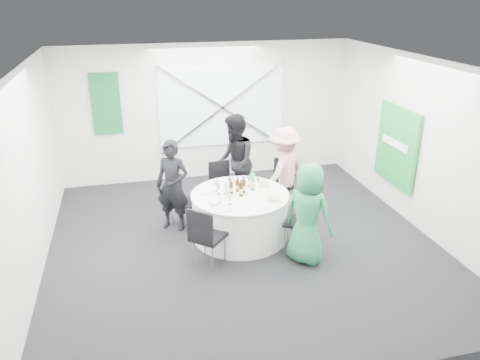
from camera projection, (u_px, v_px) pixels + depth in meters
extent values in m
plane|color=black|center=(243.00, 242.00, 7.50)|extent=(6.00, 6.00, 0.00)
plane|color=silver|center=(243.00, 65.00, 6.43)|extent=(6.00, 6.00, 0.00)
plane|color=silver|center=(208.00, 112.00, 9.66)|extent=(6.00, 0.00, 6.00)
plane|color=silver|center=(324.00, 269.00, 4.27)|extent=(6.00, 0.00, 6.00)
plane|color=silver|center=(28.00, 178.00, 6.30)|extent=(0.00, 6.00, 6.00)
plane|color=silver|center=(421.00, 145.00, 7.63)|extent=(0.00, 6.00, 6.00)
cube|color=silver|center=(222.00, 107.00, 9.65)|extent=(2.60, 0.03, 1.60)
cube|color=silver|center=(223.00, 108.00, 9.62)|extent=(2.63, 0.05, 1.84)
cube|color=silver|center=(223.00, 108.00, 9.62)|extent=(2.63, 0.05, 1.84)
cube|color=#125C2F|center=(106.00, 104.00, 9.06)|extent=(0.55, 0.04, 1.20)
cube|color=green|center=(396.00, 146.00, 8.23)|extent=(0.05, 1.20, 1.40)
cylinder|color=silver|center=(240.00, 216.00, 7.54)|extent=(1.52, 1.52, 0.74)
cylinder|color=silver|center=(240.00, 195.00, 7.39)|extent=(1.56, 1.56, 0.02)
cube|color=black|center=(222.00, 189.00, 8.38)|extent=(0.44, 0.44, 0.05)
cube|color=black|center=(219.00, 172.00, 8.46)|extent=(0.39, 0.07, 0.44)
cylinder|color=silver|center=(229.00, 196.00, 8.66)|extent=(0.02, 0.02, 0.42)
cylinder|color=silver|center=(211.00, 198.00, 8.57)|extent=(0.02, 0.02, 0.42)
cylinder|color=silver|center=(234.00, 203.00, 8.37)|extent=(0.02, 0.02, 0.42)
cylinder|color=silver|center=(216.00, 206.00, 8.27)|extent=(0.02, 0.02, 0.42)
cube|color=black|center=(185.00, 202.00, 7.92)|extent=(0.54, 0.54, 0.05)
cube|color=black|center=(175.00, 188.00, 7.90)|extent=(0.26, 0.31, 0.41)
cylinder|color=silver|center=(183.00, 209.00, 8.19)|extent=(0.02, 0.02, 0.39)
cylinder|color=silver|center=(173.00, 216.00, 7.93)|extent=(0.02, 0.02, 0.39)
cylinder|color=silver|center=(198.00, 212.00, 8.07)|extent=(0.02, 0.02, 0.39)
cylinder|color=silver|center=(189.00, 219.00, 7.81)|extent=(0.02, 0.02, 0.39)
cube|color=black|center=(277.00, 189.00, 8.34)|extent=(0.61, 0.61, 0.05)
cube|color=black|center=(284.00, 172.00, 8.40)|extent=(0.29, 0.34, 0.46)
cylinder|color=silver|center=(290.00, 200.00, 8.47)|extent=(0.02, 0.02, 0.44)
cylinder|color=silver|center=(274.00, 195.00, 8.66)|extent=(0.02, 0.02, 0.44)
cylinder|color=silver|center=(280.00, 207.00, 8.21)|extent=(0.02, 0.02, 0.44)
cylinder|color=silver|center=(264.00, 202.00, 8.40)|extent=(0.02, 0.02, 0.44)
cube|color=black|center=(299.00, 222.00, 7.20)|extent=(0.57, 0.57, 0.05)
cube|color=black|center=(312.00, 210.00, 7.04)|extent=(0.25, 0.34, 0.44)
cylinder|color=silver|center=(306.00, 242.00, 7.09)|extent=(0.02, 0.02, 0.42)
cylinder|color=silver|center=(311.00, 232.00, 7.37)|extent=(0.02, 0.02, 0.42)
cylinder|color=silver|center=(285.00, 238.00, 7.19)|extent=(0.02, 0.02, 0.42)
cylinder|color=silver|center=(290.00, 229.00, 7.48)|extent=(0.02, 0.02, 0.42)
cube|color=black|center=(208.00, 237.00, 6.72)|extent=(0.61, 0.61, 0.05)
cube|color=black|center=(200.00, 227.00, 6.46)|extent=(0.33, 0.31, 0.46)
cylinder|color=silver|center=(192.00, 254.00, 6.75)|extent=(0.02, 0.02, 0.44)
cylinder|color=silver|center=(213.00, 260.00, 6.60)|extent=(0.02, 0.02, 0.44)
cylinder|color=silver|center=(205.00, 243.00, 7.03)|extent=(0.02, 0.02, 0.44)
cylinder|color=silver|center=(225.00, 249.00, 6.88)|extent=(0.02, 0.02, 0.44)
imported|color=black|center=(173.00, 186.00, 7.67)|extent=(0.67, 0.60, 1.54)
imported|color=black|center=(235.00, 163.00, 8.39)|extent=(0.59, 0.91, 1.75)
imported|color=pink|center=(284.00, 171.00, 8.24)|extent=(1.11, 0.99, 1.58)
imported|color=#227E4E|center=(308.00, 214.00, 6.72)|extent=(0.85, 0.88, 1.53)
cylinder|color=silver|center=(235.00, 180.00, 7.89)|extent=(0.29, 0.29, 0.01)
cylinder|color=silver|center=(207.00, 191.00, 7.48)|extent=(0.28, 0.28, 0.01)
cylinder|color=silver|center=(264.00, 185.00, 7.69)|extent=(0.30, 0.30, 0.01)
cylinder|color=#899E55|center=(264.00, 184.00, 7.69)|extent=(0.19, 0.19, 0.02)
cylinder|color=silver|center=(273.00, 200.00, 7.17)|extent=(0.28, 0.28, 0.01)
cylinder|color=#899E55|center=(273.00, 199.00, 7.16)|extent=(0.18, 0.18, 0.02)
cylinder|color=silver|center=(221.00, 208.00, 6.91)|extent=(0.29, 0.29, 0.01)
cube|color=silver|center=(215.00, 203.00, 7.00)|extent=(0.19, 0.19, 0.04)
cylinder|color=#3C230B|center=(231.00, 188.00, 7.36)|extent=(0.06, 0.06, 0.19)
cylinder|color=#3C230B|center=(231.00, 181.00, 7.32)|extent=(0.02, 0.02, 0.06)
cylinder|color=#D8C572|center=(231.00, 189.00, 7.37)|extent=(0.06, 0.06, 0.07)
cylinder|color=#3C230B|center=(237.00, 186.00, 7.46)|extent=(0.06, 0.06, 0.18)
cylinder|color=#3C230B|center=(237.00, 179.00, 7.41)|extent=(0.02, 0.02, 0.06)
cylinder|color=#D8C572|center=(237.00, 187.00, 7.46)|extent=(0.06, 0.06, 0.06)
cylinder|color=#3C230B|center=(244.00, 187.00, 7.39)|extent=(0.06, 0.06, 0.21)
cylinder|color=#3C230B|center=(244.00, 179.00, 7.34)|extent=(0.02, 0.02, 0.06)
cylinder|color=#D8C572|center=(244.00, 188.00, 7.40)|extent=(0.06, 0.06, 0.07)
cylinder|color=#3C230B|center=(241.00, 190.00, 7.28)|extent=(0.06, 0.06, 0.21)
cylinder|color=#3C230B|center=(241.00, 182.00, 7.23)|extent=(0.02, 0.02, 0.06)
cylinder|color=#D8C572|center=(241.00, 191.00, 7.29)|extent=(0.06, 0.06, 0.07)
cylinder|color=green|center=(253.00, 182.00, 7.49)|extent=(0.08, 0.08, 0.27)
cylinder|color=green|center=(253.00, 173.00, 7.42)|extent=(0.03, 0.03, 0.06)
cylinder|color=#D8C572|center=(253.00, 184.00, 7.50)|extent=(0.08, 0.08, 0.10)
cylinder|color=white|center=(227.00, 190.00, 7.22)|extent=(0.08, 0.08, 0.24)
cylinder|color=white|center=(226.00, 181.00, 7.16)|extent=(0.03, 0.03, 0.06)
cylinder|color=#D8C572|center=(227.00, 192.00, 7.23)|extent=(0.08, 0.08, 0.09)
cylinder|color=white|center=(230.00, 204.00, 7.03)|extent=(0.06, 0.06, 0.00)
cylinder|color=white|center=(230.00, 201.00, 7.01)|extent=(0.01, 0.01, 0.10)
cone|color=white|center=(230.00, 197.00, 6.98)|extent=(0.07, 0.07, 0.08)
cylinder|color=white|center=(218.00, 194.00, 7.39)|extent=(0.06, 0.06, 0.00)
cylinder|color=white|center=(218.00, 191.00, 7.37)|extent=(0.01, 0.01, 0.10)
cone|color=white|center=(218.00, 186.00, 7.34)|extent=(0.07, 0.07, 0.08)
cylinder|color=white|center=(249.00, 186.00, 7.69)|extent=(0.06, 0.06, 0.00)
cylinder|color=white|center=(249.00, 183.00, 7.67)|extent=(0.01, 0.01, 0.10)
cone|color=white|center=(249.00, 179.00, 7.64)|extent=(0.07, 0.07, 0.08)
cylinder|color=white|center=(216.00, 191.00, 7.51)|extent=(0.06, 0.06, 0.00)
cylinder|color=white|center=(216.00, 188.00, 7.49)|extent=(0.01, 0.01, 0.10)
cone|color=white|center=(216.00, 183.00, 7.46)|extent=(0.07, 0.07, 0.08)
cylinder|color=white|center=(258.00, 187.00, 7.65)|extent=(0.06, 0.06, 0.00)
cylinder|color=white|center=(258.00, 184.00, 7.63)|extent=(0.01, 0.01, 0.10)
cone|color=white|center=(258.00, 180.00, 7.60)|extent=(0.07, 0.07, 0.08)
cylinder|color=white|center=(229.00, 187.00, 7.66)|extent=(0.06, 0.06, 0.00)
cylinder|color=white|center=(229.00, 184.00, 7.64)|extent=(0.01, 0.01, 0.10)
cone|color=white|center=(229.00, 179.00, 7.61)|extent=(0.07, 0.07, 0.08)
cylinder|color=white|center=(243.00, 185.00, 7.71)|extent=(0.06, 0.06, 0.00)
cylinder|color=white|center=(243.00, 182.00, 7.69)|extent=(0.01, 0.01, 0.10)
cone|color=white|center=(243.00, 178.00, 7.66)|extent=(0.07, 0.07, 0.08)
cube|color=silver|center=(212.00, 185.00, 7.71)|extent=(0.10, 0.13, 0.01)
cube|color=silver|center=(204.00, 194.00, 7.38)|extent=(0.09, 0.14, 0.01)
cube|color=silver|center=(270.00, 187.00, 7.65)|extent=(0.09, 0.13, 0.01)
cube|color=silver|center=(257.00, 182.00, 7.85)|extent=(0.09, 0.14, 0.01)
cube|color=silver|center=(239.00, 180.00, 7.92)|extent=(0.15, 0.03, 0.01)
cube|color=silver|center=(223.00, 182.00, 7.85)|extent=(0.15, 0.02, 0.01)
cube|color=silver|center=(211.00, 204.00, 7.04)|extent=(0.12, 0.12, 0.01)
cube|color=silver|center=(225.00, 209.00, 6.90)|extent=(0.10, 0.13, 0.01)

